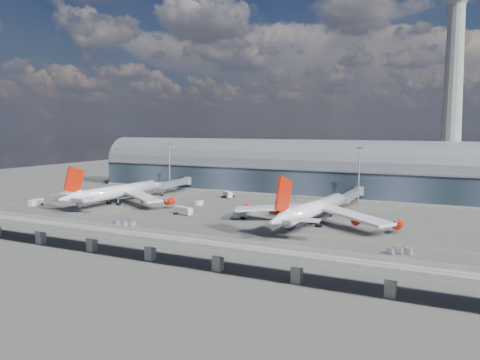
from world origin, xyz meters
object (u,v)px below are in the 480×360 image
at_px(service_truck_3, 242,214).
at_px(service_truck_5, 228,195).
at_px(floodlight_mast_right, 359,174).
at_px(service_truck_4, 199,204).
at_px(service_truck_1, 244,212).
at_px(service_truck_0, 36,203).
at_px(control_tower, 453,88).
at_px(floodlight_mast_left, 169,166).
at_px(cargo_train_0, 124,223).
at_px(airliner_right, 313,210).
at_px(cargo_train_1, 291,250).
at_px(cargo_train_2, 399,251).
at_px(airliner_left, 116,192).
at_px(service_truck_2, 183,211).

relative_size(service_truck_3, service_truck_5, 1.04).
bearing_deg(floodlight_mast_right, service_truck_4, -151.28).
bearing_deg(service_truck_1, service_truck_5, 65.82).
distance_m(service_truck_0, service_truck_4, 71.51).
xyz_separation_m(control_tower, floodlight_mast_left, (-135.00, -28.00, -38.00)).
distance_m(service_truck_0, cargo_train_0, 64.10).
bearing_deg(service_truck_1, airliner_right, -67.21).
bearing_deg(service_truck_1, service_truck_3, -136.60).
relative_size(floodlight_mast_right, service_truck_4, 5.89).
bearing_deg(service_truck_5, cargo_train_1, -101.99).
relative_size(service_truck_0, cargo_train_2, 1.01).
xyz_separation_m(airliner_left, cargo_train_2, (125.14, -30.44, -4.64)).
height_order(control_tower, service_truck_1, control_tower).
bearing_deg(service_truck_4, service_truck_1, -22.63).
xyz_separation_m(floodlight_mast_left, service_truck_5, (38.19, -5.97, -12.06)).
bearing_deg(service_truck_0, service_truck_4, 16.89).
distance_m(service_truck_3, cargo_train_1, 51.35).
bearing_deg(service_truck_1, cargo_train_0, 169.43).
distance_m(airliner_left, cargo_train_0, 48.71).
relative_size(service_truck_1, service_truck_4, 1.30).
distance_m(service_truck_0, service_truck_3, 94.14).
distance_m(service_truck_3, service_truck_5, 51.58).
distance_m(service_truck_1, service_truck_3, 3.51).
xyz_separation_m(service_truck_0, cargo_train_0, (62.16, -15.61, -0.55)).
distance_m(service_truck_1, cargo_train_0, 45.48).
height_order(service_truck_4, service_truck_5, service_truck_5).
bearing_deg(airliner_left, cargo_train_0, -43.36).
bearing_deg(cargo_train_1, control_tower, -40.65).
height_order(service_truck_1, cargo_train_1, service_truck_1).
relative_size(service_truck_4, cargo_train_2, 0.60).
relative_size(floodlight_mast_left, service_truck_0, 3.52).
bearing_deg(airliner_left, floodlight_mast_right, 26.94).
distance_m(control_tower, service_truck_1, 112.57).
relative_size(service_truck_4, service_truck_5, 0.68).
distance_m(control_tower, floodlight_mast_left, 143.01).
distance_m(floodlight_mast_left, cargo_train_1, 133.96).
bearing_deg(service_truck_5, service_truck_2, -133.45).
relative_size(floodlight_mast_right, service_truck_3, 3.83).
bearing_deg(airliner_left, service_truck_4, 19.55).
relative_size(cargo_train_1, cargo_train_2, 1.50).
xyz_separation_m(service_truck_0, service_truck_3, (92.91, 15.16, 0.06)).
relative_size(airliner_right, service_truck_0, 8.72).
bearing_deg(airliner_right, cargo_train_1, -76.00).
distance_m(floodlight_mast_left, floodlight_mast_right, 100.00).
distance_m(service_truck_3, cargo_train_0, 43.51).
bearing_deg(service_truck_3, service_truck_0, -140.95).
xyz_separation_m(service_truck_1, cargo_train_2, (61.22, -29.99, -0.67)).
distance_m(airliner_left, cargo_train_2, 128.87).
height_order(control_tower, service_truck_0, control_tower).
relative_size(control_tower, airliner_right, 1.62).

